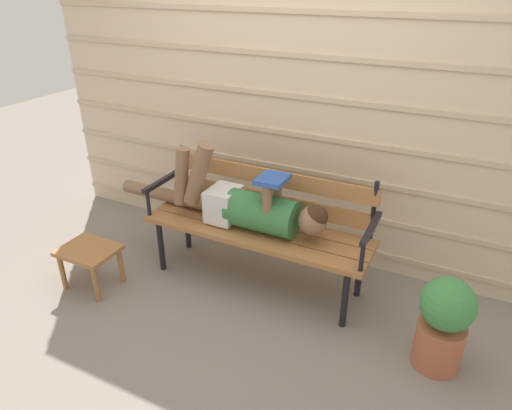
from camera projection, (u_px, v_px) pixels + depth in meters
name	position (u px, v px, depth m)	size (l,w,h in m)	color
ground_plane	(252.00, 286.00, 3.32)	(12.00, 12.00, 0.00)	gray
house_siding	(293.00, 95.00, 3.27)	(4.22, 0.08, 2.51)	beige
park_bench	(260.00, 219.00, 3.20)	(1.61, 0.47, 0.87)	#9E6638
reclining_person	(243.00, 205.00, 3.13)	(1.69, 0.26, 0.59)	#33703D
footstool	(89.00, 256.00, 3.22)	(0.39, 0.31, 0.31)	#9E6638
potted_plant	(444.00, 322.00, 2.53)	(0.30, 0.30, 0.58)	#AD5B3D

